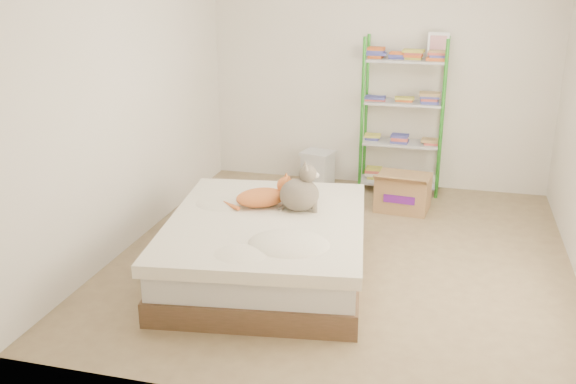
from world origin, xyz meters
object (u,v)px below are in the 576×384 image
(orange_cat, at_px, (261,195))
(grey_cat, at_px, (299,188))
(white_bin, at_px, (318,168))
(bed, at_px, (267,247))
(shelf_unit, at_px, (403,114))
(cardboard_box, at_px, (403,192))

(orange_cat, relative_size, grey_cat, 1.26)
(white_bin, bearing_deg, bed, -87.99)
(bed, height_order, shelf_unit, shelf_unit)
(shelf_unit, bearing_deg, white_bin, -178.09)
(bed, height_order, cardboard_box, bed)
(bed, bearing_deg, grey_cat, 40.95)
(grey_cat, height_order, shelf_unit, shelf_unit)
(bed, bearing_deg, cardboard_box, 54.66)
(grey_cat, bearing_deg, bed, 122.53)
(orange_cat, relative_size, cardboard_box, 0.88)
(grey_cat, relative_size, white_bin, 0.98)
(bed, relative_size, shelf_unit, 1.21)
(grey_cat, distance_m, cardboard_box, 1.79)
(bed, distance_m, orange_cat, 0.44)
(grey_cat, bearing_deg, orange_cat, 71.78)
(bed, height_order, grey_cat, grey_cat)
(orange_cat, xyz_separation_m, shelf_unit, (0.97, 2.15, 0.29))
(bed, relative_size, orange_cat, 4.24)
(grey_cat, relative_size, shelf_unit, 0.23)
(cardboard_box, xyz_separation_m, white_bin, (-1.02, 0.57, 0.01))
(shelf_unit, bearing_deg, bed, -109.39)
(grey_cat, bearing_deg, shelf_unit, -32.62)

